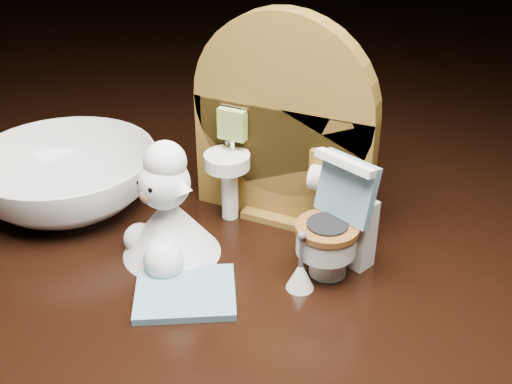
{
  "coord_description": "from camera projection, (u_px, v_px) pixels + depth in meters",
  "views": [
    {
      "loc": [
        0.15,
        -0.31,
        0.25
      ],
      "look_at": [
        0.0,
        0.02,
        0.05
      ],
      "focal_mm": 45.0,
      "sensor_mm": 36.0,
      "label": 1
    }
  ],
  "objects": [
    {
      "name": "backdrop_panel",
      "position": [
        282.0,
        133.0,
        0.44
      ],
      "size": [
        0.13,
        0.05,
        0.15
      ],
      "color": "brown",
      "rests_on": "ground"
    },
    {
      "name": "toy_toilet",
      "position": [
        338.0,
        230.0,
        0.4
      ],
      "size": [
        0.05,
        0.05,
        0.08
      ],
      "rotation": [
        0.0,
        0.0,
        -0.37
      ],
      "color": "white",
      "rests_on": "ground"
    },
    {
      "name": "plush_lamb",
      "position": [
        167.0,
        217.0,
        0.41
      ],
      "size": [
        0.07,
        0.07,
        0.08
      ],
      "rotation": [
        0.0,
        0.0,
        -0.37
      ],
      "color": "white",
      "rests_on": "ground"
    },
    {
      "name": "toilet_brush",
      "position": [
        300.0,
        273.0,
        0.39
      ],
      "size": [
        0.02,
        0.02,
        0.04
      ],
      "color": "white",
      "rests_on": "ground"
    },
    {
      "name": "bath_mat",
      "position": [
        185.0,
        293.0,
        0.39
      ],
      "size": [
        0.08,
        0.07,
        0.0
      ],
      "primitive_type": "cube",
      "rotation": [
        0.0,
        0.0,
        0.51
      ],
      "color": "#6693A5",
      "rests_on": "ground"
    },
    {
      "name": "ceramic_bowl",
      "position": [
        67.0,
        178.0,
        0.48
      ],
      "size": [
        0.17,
        0.17,
        0.04
      ],
      "primitive_type": "imported",
      "rotation": [
        0.0,
        0.0,
        0.34
      ],
      "color": "white",
      "rests_on": "ground"
    }
  ]
}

